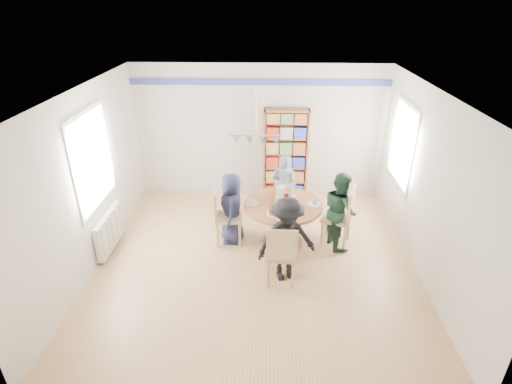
{
  "coord_description": "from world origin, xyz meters",
  "views": [
    {
      "loc": [
        0.18,
        -5.23,
        3.87
      ],
      "look_at": [
        0.0,
        0.4,
        1.05
      ],
      "focal_mm": 28.0,
      "sensor_mm": 36.0,
      "label": 1
    }
  ],
  "objects_px": {
    "chair_near": "(282,252)",
    "person_far": "(284,186)",
    "radiator": "(110,230)",
    "bookshelf": "(285,155)",
    "dining_table": "(283,214)",
    "person_left": "(232,208)",
    "person_near": "(287,240)",
    "chair_left": "(223,213)",
    "chair_right": "(342,214)",
    "person_right": "(340,210)",
    "chair_far": "(284,192)"
  },
  "relations": [
    {
      "from": "person_far",
      "to": "chair_left",
      "type": "bearing_deg",
      "value": 47.37
    },
    {
      "from": "person_left",
      "to": "person_far",
      "type": "height_order",
      "value": "person_far"
    },
    {
      "from": "chair_right",
      "to": "person_right",
      "type": "xyz_separation_m",
      "value": [
        -0.05,
        -0.0,
        0.08
      ]
    },
    {
      "from": "person_near",
      "to": "bookshelf",
      "type": "distance_m",
      "value": 2.73
    },
    {
      "from": "dining_table",
      "to": "chair_far",
      "type": "relative_size",
      "value": 1.52
    },
    {
      "from": "person_far",
      "to": "person_near",
      "type": "relative_size",
      "value": 0.94
    },
    {
      "from": "chair_far",
      "to": "person_near",
      "type": "relative_size",
      "value": 0.64
    },
    {
      "from": "dining_table",
      "to": "person_far",
      "type": "height_order",
      "value": "person_far"
    },
    {
      "from": "person_right",
      "to": "bookshelf",
      "type": "relative_size",
      "value": 0.71
    },
    {
      "from": "radiator",
      "to": "bookshelf",
      "type": "relative_size",
      "value": 0.54
    },
    {
      "from": "chair_near",
      "to": "chair_left",
      "type": "bearing_deg",
      "value": 131.53
    },
    {
      "from": "chair_left",
      "to": "chair_right",
      "type": "xyz_separation_m",
      "value": [
        1.99,
        -0.01,
        0.02
      ]
    },
    {
      "from": "dining_table",
      "to": "bookshelf",
      "type": "relative_size",
      "value": 0.7
    },
    {
      "from": "chair_near",
      "to": "person_far",
      "type": "bearing_deg",
      "value": 87.33
    },
    {
      "from": "person_near",
      "to": "bookshelf",
      "type": "height_order",
      "value": "bookshelf"
    },
    {
      "from": "chair_left",
      "to": "person_near",
      "type": "bearing_deg",
      "value": -42.6
    },
    {
      "from": "chair_far",
      "to": "bookshelf",
      "type": "bearing_deg",
      "value": 86.41
    },
    {
      "from": "chair_near",
      "to": "bookshelf",
      "type": "relative_size",
      "value": 0.53
    },
    {
      "from": "chair_far",
      "to": "person_right",
      "type": "xyz_separation_m",
      "value": [
        0.89,
        -1.03,
        0.19
      ]
    },
    {
      "from": "radiator",
      "to": "chair_near",
      "type": "xyz_separation_m",
      "value": [
        2.81,
        -0.81,
        0.19
      ]
    },
    {
      "from": "chair_right",
      "to": "person_right",
      "type": "relative_size",
      "value": 0.8
    },
    {
      "from": "dining_table",
      "to": "person_far",
      "type": "bearing_deg",
      "value": 87.0
    },
    {
      "from": "person_right",
      "to": "person_far",
      "type": "bearing_deg",
      "value": 27.66
    },
    {
      "from": "person_right",
      "to": "person_left",
      "type": "bearing_deg",
      "value": 72.05
    },
    {
      "from": "chair_far",
      "to": "person_left",
      "type": "bearing_deg",
      "value": -133.06
    },
    {
      "from": "chair_near",
      "to": "chair_far",
      "type": "bearing_deg",
      "value": 87.48
    },
    {
      "from": "radiator",
      "to": "person_far",
      "type": "relative_size",
      "value": 0.79
    },
    {
      "from": "person_far",
      "to": "person_right",
      "type": "bearing_deg",
      "value": 139.94
    },
    {
      "from": "chair_near",
      "to": "person_right",
      "type": "relative_size",
      "value": 0.75
    },
    {
      "from": "person_far",
      "to": "bookshelf",
      "type": "relative_size",
      "value": 0.67
    },
    {
      "from": "chair_left",
      "to": "chair_right",
      "type": "bearing_deg",
      "value": -0.34
    },
    {
      "from": "chair_near",
      "to": "dining_table",
      "type": "bearing_deg",
      "value": 87.61
    },
    {
      "from": "chair_left",
      "to": "person_far",
      "type": "height_order",
      "value": "person_far"
    },
    {
      "from": "chair_far",
      "to": "person_left",
      "type": "relative_size",
      "value": 0.68
    },
    {
      "from": "person_far",
      "to": "chair_far",
      "type": "bearing_deg",
      "value": -82.9
    },
    {
      "from": "person_right",
      "to": "chair_near",
      "type": "bearing_deg",
      "value": 121.18
    },
    {
      "from": "chair_left",
      "to": "chair_near",
      "type": "height_order",
      "value": "chair_left"
    },
    {
      "from": "dining_table",
      "to": "person_near",
      "type": "bearing_deg",
      "value": -88.34
    },
    {
      "from": "person_left",
      "to": "person_near",
      "type": "relative_size",
      "value": 0.93
    },
    {
      "from": "chair_left",
      "to": "chair_far",
      "type": "height_order",
      "value": "chair_left"
    },
    {
      "from": "chair_left",
      "to": "person_left",
      "type": "distance_m",
      "value": 0.17
    },
    {
      "from": "chair_near",
      "to": "person_left",
      "type": "height_order",
      "value": "person_left"
    },
    {
      "from": "chair_far",
      "to": "chair_near",
      "type": "xyz_separation_m",
      "value": [
        -0.09,
        -2.09,
        0.07
      ]
    },
    {
      "from": "radiator",
      "to": "person_right",
      "type": "bearing_deg",
      "value": 3.88
    },
    {
      "from": "person_near",
      "to": "person_far",
      "type": "bearing_deg",
      "value": 72.12
    },
    {
      "from": "person_far",
      "to": "chair_right",
      "type": "bearing_deg",
      "value": 141.6
    },
    {
      "from": "chair_right",
      "to": "chair_far",
      "type": "relative_size",
      "value": 1.23
    },
    {
      "from": "chair_near",
      "to": "person_right",
      "type": "xyz_separation_m",
      "value": [
        0.99,
        1.07,
        0.12
      ]
    },
    {
      "from": "radiator",
      "to": "chair_right",
      "type": "xyz_separation_m",
      "value": [
        3.85,
        0.26,
        0.23
      ]
    },
    {
      "from": "radiator",
      "to": "person_right",
      "type": "distance_m",
      "value": 3.82
    }
  ]
}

